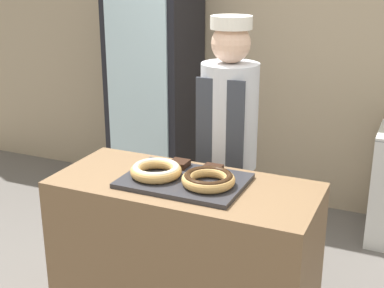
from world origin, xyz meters
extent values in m
cube|color=tan|center=(0.00, 2.13, 1.35)|extent=(8.00, 0.06, 2.70)
cube|color=brown|center=(0.00, 0.00, 0.49)|extent=(1.38, 0.61, 0.97)
cube|color=#2D2D33|center=(0.00, 0.00, 0.99)|extent=(0.62, 0.43, 0.02)
torus|color=tan|center=(-0.15, -0.03, 1.03)|extent=(0.27, 0.27, 0.06)
torus|color=beige|center=(-0.15, -0.03, 1.04)|extent=(0.25, 0.25, 0.04)
torus|color=tan|center=(0.15, -0.03, 1.03)|extent=(0.27, 0.27, 0.06)
torus|color=#331E0F|center=(0.15, -0.03, 1.04)|extent=(0.25, 0.25, 0.04)
cube|color=black|center=(-0.10, 0.15, 1.01)|extent=(0.10, 0.10, 0.03)
cube|color=black|center=(0.10, 0.15, 1.01)|extent=(0.10, 0.10, 0.03)
cylinder|color=#4C4C51|center=(0.01, 0.62, 0.43)|extent=(0.25, 0.25, 0.85)
cylinder|color=silver|center=(0.01, 0.62, 1.17)|extent=(0.35, 0.35, 0.64)
cube|color=#383D47|center=(0.01, 0.46, 0.76)|extent=(0.30, 0.02, 1.34)
sphere|color=beige|center=(0.01, 0.62, 1.61)|extent=(0.23, 0.23, 0.23)
cylinder|color=white|center=(0.01, 0.62, 1.73)|extent=(0.24, 0.24, 0.08)
cube|color=black|center=(-1.09, 1.76, 0.97)|extent=(0.68, 0.62, 1.94)
cube|color=silver|center=(-1.09, 1.44, 1.01)|extent=(0.56, 0.02, 1.55)
camera|label=1|loc=(1.07, -2.30, 2.05)|focal=50.00mm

